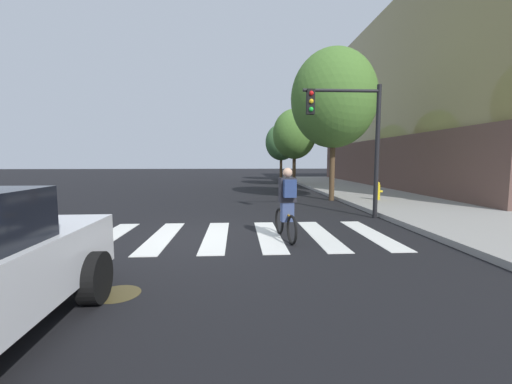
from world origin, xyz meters
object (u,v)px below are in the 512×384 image
manhole_cover (117,294)px  fire_hydrant (378,191)px  street_tree_mid (294,134)px  street_tree_near (334,99)px  cyclist (287,204)px  traffic_light_near (352,128)px  street_tree_far (281,142)px

manhole_cover → fire_hydrant: (7.73, 9.15, 0.53)m
street_tree_mid → street_tree_near: bearing=-88.0°
cyclist → street_tree_mid: 16.17m
traffic_light_near → street_tree_mid: street_tree_mid is taller
manhole_cover → street_tree_mid: 19.78m
fire_hydrant → traffic_light_near: bearing=-124.8°
street_tree_near → fire_hydrant: bearing=-31.9°
fire_hydrant → street_tree_mid: street_tree_mid is taller
traffic_light_near → street_tree_near: size_ratio=0.62×
traffic_light_near → fire_hydrant: 4.87m
street_tree_mid → street_tree_far: bearing=90.2°
traffic_light_near → street_tree_mid: size_ratio=0.77×
cyclist → traffic_light_near: (2.45, 2.72, 2.02)m
street_tree_far → traffic_light_near: bearing=-91.2°
cyclist → traffic_light_near: bearing=48.0°
street_tree_far → street_tree_mid: bearing=-89.8°
fire_hydrant → manhole_cover: bearing=-130.2°
traffic_light_near → street_tree_mid: 12.96m
cyclist → street_tree_mid: street_tree_mid is taller
manhole_cover → cyclist: cyclist is taller
cyclist → street_tree_far: size_ratio=0.33×
cyclist → manhole_cover: bearing=-134.2°
street_tree_far → manhole_cover: bearing=-102.7°
traffic_light_near → street_tree_far: 19.75m
cyclist → street_tree_far: street_tree_far is taller
manhole_cover → street_tree_far: bearing=77.3°
traffic_light_near → fire_hydrant: bearing=55.2°
cyclist → street_tree_far: bearing=82.7°
cyclist → traffic_light_near: 4.18m
street_tree_far → street_tree_near: bearing=-88.8°
traffic_light_near → street_tree_mid: (0.45, 12.93, 0.81)m
fire_hydrant → street_tree_mid: 10.13m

